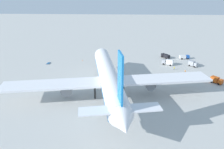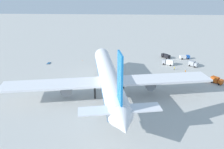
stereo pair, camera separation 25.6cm
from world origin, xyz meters
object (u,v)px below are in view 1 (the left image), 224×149
object	(u,v)px
service_truck_4	(193,64)
service_truck_1	(168,62)
traffic_cone_4	(83,60)
ground_worker_1	(174,68)
ground_worker_4	(185,72)
baggage_cart_2	(48,63)
airliner	(109,78)
service_truck_2	(216,80)
service_truck_5	(166,56)
service_truck_0	(184,57)

from	to	relation	value
service_truck_4	service_truck_1	bearing A→B (deg)	82.61
service_truck_1	traffic_cone_4	world-z (taller)	service_truck_1
ground_worker_1	ground_worker_4	distance (m)	6.43
service_truck_1	baggage_cart_2	world-z (taller)	service_truck_1
airliner	ground_worker_4	xyz separation A→B (m)	(26.07, -36.42, -6.69)
service_truck_2	baggage_cart_2	xyz separation A→B (m)	(22.66, 83.62, -1.24)
service_truck_1	ground_worker_4	xyz separation A→B (m)	(-12.50, -6.17, -0.77)
traffic_cone_4	ground_worker_4	bearing A→B (deg)	-107.34
ground_worker_4	traffic_cone_4	size ratio (longest dim) A/B	3.26
airliner	service_truck_2	distance (m)	49.58
airliner	service_truck_2	bearing A→B (deg)	-72.78
service_truck_2	ground_worker_4	bearing A→B (deg)	42.62
service_truck_2	ground_worker_1	size ratio (longest dim) A/B	3.08
ground_worker_4	baggage_cart_2	bearing A→B (deg)	81.31
service_truck_4	ground_worker_4	world-z (taller)	service_truck_4
service_truck_5	traffic_cone_4	bearing A→B (deg)	99.50
airliner	baggage_cart_2	bearing A→B (deg)	44.52
service_truck_4	ground_worker_1	bearing A→B (deg)	118.33
service_truck_0	service_truck_1	distance (m)	16.68
service_truck_4	ground_worker_1	size ratio (longest dim) A/B	2.84
ground_worker_1	traffic_cone_4	world-z (taller)	ground_worker_1
ground_worker_4	traffic_cone_4	bearing A→B (deg)	72.66
service_truck_5	airliner	bearing A→B (deg)	148.68
traffic_cone_4	service_truck_1	bearing A→B (deg)	-95.39
service_truck_1	service_truck_2	xyz separation A→B (m)	(-24.00, -16.75, -0.18)
baggage_cart_2	ground_worker_1	distance (m)	68.99
baggage_cart_2	service_truck_5	bearing A→B (deg)	-78.18
service_truck_0	service_truck_1	world-z (taller)	service_truck_1
airliner	service_truck_0	world-z (taller)	airliner
ground_worker_1	airliner	bearing A→B (deg)	133.85
service_truck_1	baggage_cart_2	size ratio (longest dim) A/B	1.75
service_truck_1	service_truck_2	world-z (taller)	service_truck_1
service_truck_2	service_truck_0	bearing A→B (deg)	7.65
service_truck_0	traffic_cone_4	size ratio (longest dim) A/B	10.83
baggage_cart_2	ground_worker_4	distance (m)	73.89
service_truck_1	service_truck_5	world-z (taller)	service_truck_1
service_truck_2	service_truck_5	world-z (taller)	service_truck_2
airliner	traffic_cone_4	size ratio (longest dim) A/B	142.30
service_truck_4	service_truck_5	bearing A→B (deg)	39.52
service_truck_2	service_truck_4	world-z (taller)	service_truck_4
service_truck_0	service_truck_2	world-z (taller)	service_truck_2
ground_worker_1	service_truck_2	bearing A→B (deg)	-137.39
airliner	traffic_cone_4	distance (m)	47.43
ground_worker_4	ground_worker_1	bearing A→B (deg)	42.57
service_truck_1	service_truck_5	size ratio (longest dim) A/B	1.00
service_truck_5	service_truck_0	bearing A→B (deg)	-96.57
service_truck_0	baggage_cart_2	xyz separation A→B (m)	(-12.95, 78.84, -1.05)
airliner	service_truck_1	distance (m)	49.37
service_truck_1	ground_worker_4	bearing A→B (deg)	-153.74
service_truck_0	ground_worker_1	world-z (taller)	service_truck_0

